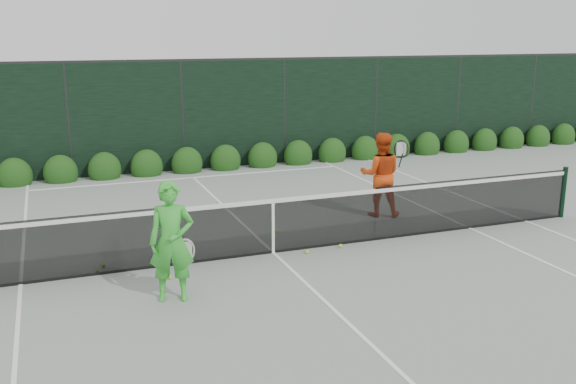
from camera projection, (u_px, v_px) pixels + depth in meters
name	position (u px, v px, depth m)	size (l,w,h in m)	color
ground	(273.00, 253.00, 11.25)	(80.00, 80.00, 0.00)	gray
tennis_net	(272.00, 224.00, 11.11)	(12.90, 0.10, 1.07)	black
player_woman	(172.00, 242.00, 9.10)	(0.72, 0.56, 1.75)	green
player_man	(381.00, 174.00, 13.35)	(1.06, 0.96, 1.76)	#D64312
court_lines	(273.00, 253.00, 11.25)	(11.03, 23.83, 0.01)	white
windscreen_fence	(341.00, 209.00, 8.42)	(32.00, 21.07, 3.06)	black
hedge_row	(187.00, 164.00, 17.68)	(31.66, 0.65, 0.94)	#11370F
tennis_balls	(221.00, 256.00, 11.01)	(4.27, 1.77, 0.07)	#CED830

